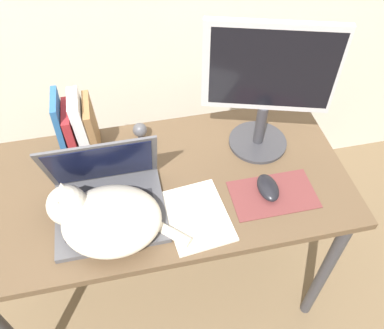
# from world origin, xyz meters

# --- Properties ---
(desk) EXTENTS (1.26, 0.60, 0.76)m
(desk) POSITION_xyz_m (0.00, 0.30, 0.66)
(desk) COLOR brown
(desk) RESTS_ON ground_plane
(laptop) EXTENTS (0.33, 0.28, 0.28)m
(laptop) POSITION_xyz_m (-0.16, 0.23, 0.81)
(laptop) COLOR #4C4C51
(laptop) RESTS_ON desk
(cat) EXTENTS (0.40, 0.29, 0.15)m
(cat) POSITION_xyz_m (-0.18, 0.16, 0.82)
(cat) COLOR beige
(cat) RESTS_ON desk
(external_monitor) EXTENTS (0.40, 0.21, 0.47)m
(external_monitor) POSITION_xyz_m (0.38, 0.40, 1.02)
(external_monitor) COLOR #333338
(external_monitor) RESTS_ON desk
(mousepad) EXTENTS (0.27, 0.16, 0.00)m
(mousepad) POSITION_xyz_m (0.35, 0.17, 0.76)
(mousepad) COLOR brown
(mousepad) RESTS_ON desk
(computer_mouse) EXTENTS (0.07, 0.11, 0.04)m
(computer_mouse) POSITION_xyz_m (0.34, 0.19, 0.78)
(computer_mouse) COLOR black
(computer_mouse) RESTS_ON mousepad
(book_row) EXTENTS (0.13, 0.15, 0.24)m
(book_row) POSITION_xyz_m (-0.24, 0.50, 0.86)
(book_row) COLOR #285B93
(book_row) RESTS_ON desk
(notepad) EXTENTS (0.21, 0.26, 0.01)m
(notepad) POSITION_xyz_m (0.09, 0.14, 0.76)
(notepad) COLOR silver
(notepad) RESTS_ON desk
(webcam) EXTENTS (0.05, 0.05, 0.08)m
(webcam) POSITION_xyz_m (-0.03, 0.51, 0.80)
(webcam) COLOR #232328
(webcam) RESTS_ON desk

